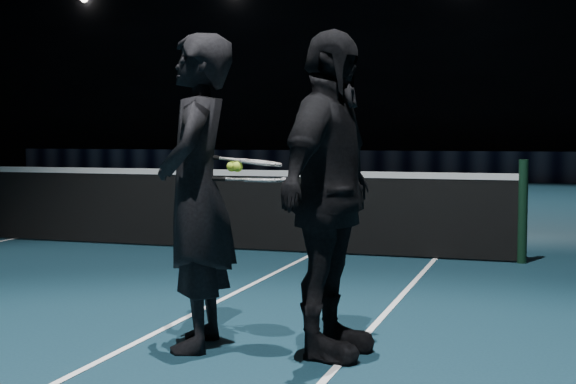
# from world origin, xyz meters

# --- Properties ---
(floor) EXTENTS (36.00, 36.00, 0.00)m
(floor) POSITION_xyz_m (0.00, 0.00, 0.00)
(floor) COLOR #0D222F
(floor) RESTS_ON ground
(wall_back) EXTENTS (30.00, 0.00, 30.00)m
(wall_back) POSITION_xyz_m (0.00, 18.00, 5.00)
(wall_back) COLOR black
(wall_back) RESTS_ON ground
(court_lines) EXTENTS (10.98, 23.78, 0.01)m
(court_lines) POSITION_xyz_m (0.00, 0.00, 0.00)
(court_lines) COLOR white
(court_lines) RESTS_ON floor
(net_post_right) EXTENTS (0.10, 0.10, 1.10)m
(net_post_right) POSITION_xyz_m (6.40, 0.00, 0.55)
(net_post_right) COLOR black
(net_post_right) RESTS_ON floor
(net_mesh) EXTENTS (12.80, 0.02, 0.86)m
(net_mesh) POSITION_xyz_m (0.00, 0.00, 0.45)
(net_mesh) COLOR black
(net_mesh) RESTS_ON floor
(net_tape) EXTENTS (12.80, 0.03, 0.07)m
(net_tape) POSITION_xyz_m (0.00, 0.00, 0.92)
(net_tape) COLOR white
(net_tape) RESTS_ON net_mesh
(sponsor_backdrop) EXTENTS (22.00, 0.15, 0.90)m
(sponsor_backdrop) POSITION_xyz_m (0.00, 15.50, 0.45)
(sponsor_backdrop) COLOR black
(sponsor_backdrop) RESTS_ON floor
(player_a) EXTENTS (0.64, 0.82, 1.99)m
(player_a) POSITION_xyz_m (4.53, -4.18, 0.99)
(player_a) COLOR black
(player_a) RESTS_ON floor
(player_b) EXTENTS (0.62, 1.22, 1.99)m
(player_b) POSITION_xyz_m (5.38, -4.11, 0.99)
(player_b) COLOR black
(player_b) RESTS_ON floor
(racket_lower) EXTENTS (0.70, 0.27, 0.03)m
(racket_lower) POSITION_xyz_m (4.98, -4.14, 1.08)
(racket_lower) COLOR black
(racket_lower) RESTS_ON player_a
(racket_upper) EXTENTS (0.70, 0.32, 0.10)m
(racket_upper) POSITION_xyz_m (4.93, -4.10, 1.18)
(racket_upper) COLOR black
(racket_upper) RESTS_ON player_b
(tennis_balls) EXTENTS (0.12, 0.10, 0.12)m
(tennis_balls) POSITION_xyz_m (4.78, -4.15, 1.17)
(tennis_balls) COLOR #B5CF2B
(tennis_balls) RESTS_ON racket_upper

